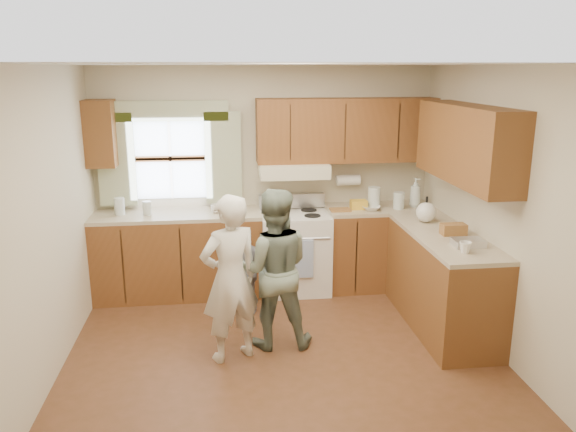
{
  "coord_description": "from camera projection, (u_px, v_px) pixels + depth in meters",
  "views": [
    {
      "loc": [
        -0.51,
        -4.56,
        2.48
      ],
      "look_at": [
        0.1,
        0.4,
        1.15
      ],
      "focal_mm": 35.0,
      "sensor_mm": 36.0,
      "label": 1
    }
  ],
  "objects": [
    {
      "name": "room",
      "position": [
        282.0,
        217.0,
        4.74
      ],
      "size": [
        3.8,
        3.8,
        3.8
      ],
      "color": "#503018",
      "rests_on": "ground"
    },
    {
      "name": "kitchen_fixtures",
      "position": [
        328.0,
        227.0,
        5.95
      ],
      "size": [
        3.8,
        2.25,
        2.15
      ],
      "color": "#4C2810",
      "rests_on": "ground"
    },
    {
      "name": "stove",
      "position": [
        294.0,
        250.0,
        6.36
      ],
      "size": [
        0.76,
        0.67,
        1.07
      ],
      "color": "silver",
      "rests_on": "ground"
    },
    {
      "name": "woman_left",
      "position": [
        230.0,
        279.0,
        4.76
      ],
      "size": [
        0.64,
        0.55,
        1.47
      ],
      "primitive_type": "imported",
      "rotation": [
        0.0,
        0.0,
        3.57
      ],
      "color": "beige",
      "rests_on": "ground"
    },
    {
      "name": "woman_right",
      "position": [
        273.0,
        269.0,
        5.01
      ],
      "size": [
        0.74,
        0.59,
        1.47
      ],
      "primitive_type": "imported",
      "rotation": [
        0.0,
        0.0,
        3.09
      ],
      "color": "#253C2C",
      "rests_on": "ground"
    },
    {
      "name": "child",
      "position": [
        247.0,
        271.0,
        5.73
      ],
      "size": [
        0.57,
        0.3,
        0.92
      ],
      "primitive_type": "imported",
      "rotation": [
        0.0,
        0.0,
        2.99
      ],
      "color": "gray",
      "rests_on": "ground"
    }
  ]
}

